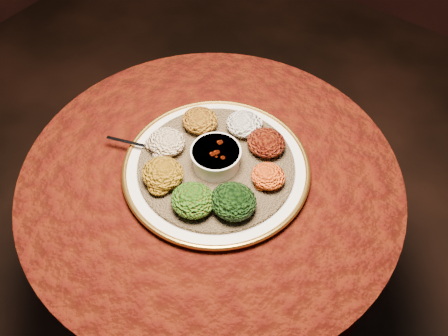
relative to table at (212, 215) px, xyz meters
The scene contains 13 objects.
table is the anchor object (origin of this frame).
platter 0.19m from the table, 82.92° to the left, with size 0.51×0.51×0.02m.
injera 0.20m from the table, 82.92° to the left, with size 0.39×0.39×0.01m, color olive.
stew_bowl 0.24m from the table, 82.92° to the left, with size 0.12×0.12×0.05m.
spoon 0.27m from the table, 165.99° to the right, with size 0.14×0.07×0.01m.
portion_ayib 0.28m from the table, 93.57° to the left, with size 0.09×0.09×0.05m, color silver.
portion_kitfo 0.28m from the table, 61.91° to the left, with size 0.10×0.09×0.05m, color black.
portion_tikil 0.27m from the table, 21.65° to the left, with size 0.08×0.08×0.04m, color #BA7D0F.
portion_gomen 0.27m from the table, 27.63° to the right, with size 0.11×0.10×0.05m, color black.
portion_mixveg 0.26m from the table, 71.73° to the right, with size 0.10×0.10×0.05m, color #942E09.
portion_kik 0.26m from the table, 126.68° to the right, with size 0.10×0.10×0.05m, color #9F610E.
portion_timatim 0.26m from the table, behind, with size 0.10×0.09×0.05m, color maroon.
portion_shiro 0.27m from the table, 138.53° to the left, with size 0.10×0.09×0.05m, color #895F10.
Camera 1 is at (0.48, -0.58, 1.72)m, focal length 40.00 mm.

